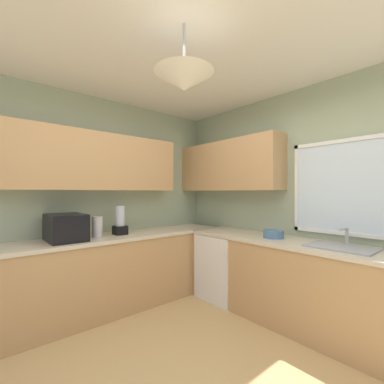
{
  "coord_description": "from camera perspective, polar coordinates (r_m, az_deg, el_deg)",
  "views": [
    {
      "loc": [
        1.48,
        -1.19,
        1.42
      ],
      "look_at": [
        -0.77,
        0.74,
        1.43
      ],
      "focal_mm": 24.22,
      "sensor_mm": 36.0,
      "label": 1
    }
  ],
  "objects": [
    {
      "name": "kettle",
      "position": [
        3.25,
        -20.12,
        -7.22
      ],
      "size": [
        0.12,
        0.12,
        0.25
      ],
      "primitive_type": "cylinder",
      "color": "#B7B7BC",
      "rests_on": "counter_run_left"
    },
    {
      "name": "microwave",
      "position": [
        3.16,
        -26.05,
        -7.02
      ],
      "size": [
        0.48,
        0.36,
        0.29
      ],
      "primitive_type": "cube",
      "color": "black",
      "rests_on": "counter_run_left"
    },
    {
      "name": "sink_assembly",
      "position": [
        2.88,
        29.97,
        -10.4
      ],
      "size": [
        0.58,
        0.4,
        0.19
      ],
      "color": "#9EA0A5",
      "rests_on": "counter_run_back"
    },
    {
      "name": "bowl",
      "position": [
        3.18,
        17.48,
        -8.81
      ],
      "size": [
        0.23,
        0.23,
        0.09
      ],
      "primitive_type": "cylinder",
      "color": "#4C7099",
      "rests_on": "counter_run_back"
    },
    {
      "name": "room_shell",
      "position": [
        2.9,
        -3.26,
        8.65
      ],
      "size": [
        3.86,
        3.69,
        2.72
      ],
      "color": "#9EAD8E",
      "rests_on": "ground_plane"
    },
    {
      "name": "counter_run_left",
      "position": [
        3.4,
        -19.23,
        -16.71
      ],
      "size": [
        0.65,
        3.3,
        0.9
      ],
      "color": "tan",
      "rests_on": "ground_plane"
    },
    {
      "name": "counter_run_back",
      "position": [
        3.11,
        23.97,
        -18.35
      ],
      "size": [
        2.95,
        0.65,
        0.9
      ],
      "color": "tan",
      "rests_on": "ground_plane"
    },
    {
      "name": "blender_appliance",
      "position": [
        3.37,
        -15.56,
        -6.3
      ],
      "size": [
        0.15,
        0.15,
        0.36
      ],
      "color": "black",
      "rests_on": "counter_run_left"
    },
    {
      "name": "dishwasher",
      "position": [
        3.69,
        7.34,
        -15.79
      ],
      "size": [
        0.6,
        0.6,
        0.85
      ],
      "primitive_type": "cube",
      "color": "white",
      "rests_on": "ground_plane"
    }
  ]
}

